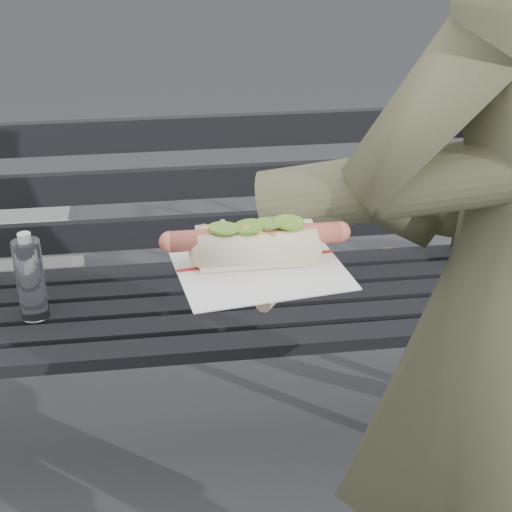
{
  "coord_description": "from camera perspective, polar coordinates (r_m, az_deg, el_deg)",
  "views": [
    {
      "loc": [
        -0.22,
        -0.88,
        1.42
      ],
      "look_at": [
        -0.11,
        -0.07,
        1.0
      ],
      "focal_mm": 55.0,
      "sensor_mm": 36.0,
      "label": 1
    }
  ],
  "objects": [
    {
      "name": "park_bench",
      "position": [
        1.92,
        -3.18,
        -1.05
      ],
      "size": [
        1.5,
        0.44,
        0.88
      ],
      "color": "black",
      "rests_on": "ground"
    },
    {
      "name": "held_hotdog",
      "position": [
        1.02,
        10.69,
        4.25
      ],
      "size": [
        0.64,
        0.32,
        0.2
      ],
      "color": "#4E4D34"
    }
  ]
}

